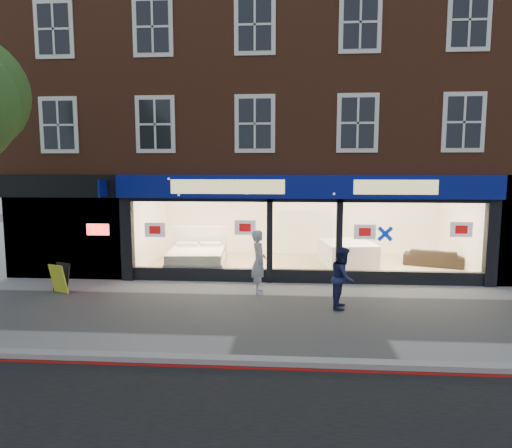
# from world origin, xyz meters

# --- Properties ---
(ground) EXTENTS (120.00, 120.00, 0.00)m
(ground) POSITION_xyz_m (0.00, 0.00, 0.00)
(ground) COLOR gray
(ground) RESTS_ON ground
(kerb_line) EXTENTS (60.00, 0.10, 0.01)m
(kerb_line) POSITION_xyz_m (0.00, -3.10, 0.01)
(kerb_line) COLOR #8C0A07
(kerb_line) RESTS_ON ground
(kerb_stone) EXTENTS (60.00, 0.25, 0.12)m
(kerb_stone) POSITION_xyz_m (0.00, -2.90, 0.06)
(kerb_stone) COLOR gray
(kerb_stone) RESTS_ON ground
(showroom_floor) EXTENTS (11.00, 4.50, 0.10)m
(showroom_floor) POSITION_xyz_m (0.00, 5.25, 0.05)
(showroom_floor) COLOR tan
(showroom_floor) RESTS_ON ground
(building) EXTENTS (19.00, 8.26, 10.30)m
(building) POSITION_xyz_m (-0.02, 6.93, 6.67)
(building) COLOR brown
(building) RESTS_ON ground
(display_bed) EXTENTS (2.10, 2.47, 1.32)m
(display_bed) POSITION_xyz_m (-3.58, 4.34, 0.47)
(display_bed) COLOR beige
(display_bed) RESTS_ON showroom_floor
(bedside_table) EXTENTS (0.52, 0.52, 0.55)m
(bedside_table) POSITION_xyz_m (-4.40, 5.93, 0.38)
(bedside_table) COLOR brown
(bedside_table) RESTS_ON showroom_floor
(mattress_stack) EXTENTS (1.95, 2.31, 0.82)m
(mattress_stack) POSITION_xyz_m (1.60, 5.30, 0.51)
(mattress_stack) COLOR silver
(mattress_stack) RESTS_ON showroom_floor
(sofa) EXTENTS (2.12, 1.41, 0.58)m
(sofa) POSITION_xyz_m (4.60, 5.39, 0.39)
(sofa) COLOR black
(sofa) RESTS_ON showroom_floor
(a_board) EXTENTS (0.64, 0.53, 0.84)m
(a_board) POSITION_xyz_m (-6.90, 1.43, 0.42)
(a_board) COLOR gold
(a_board) RESTS_ON ground
(pedestrian_grey) EXTENTS (0.52, 0.71, 1.78)m
(pedestrian_grey) POSITION_xyz_m (-1.30, 1.80, 0.89)
(pedestrian_grey) COLOR #ACB0B4
(pedestrian_grey) RESTS_ON ground
(pedestrian_blue) EXTENTS (0.73, 0.86, 1.55)m
(pedestrian_blue) POSITION_xyz_m (0.89, 0.56, 0.78)
(pedestrian_blue) COLOR #181D44
(pedestrian_blue) RESTS_ON ground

